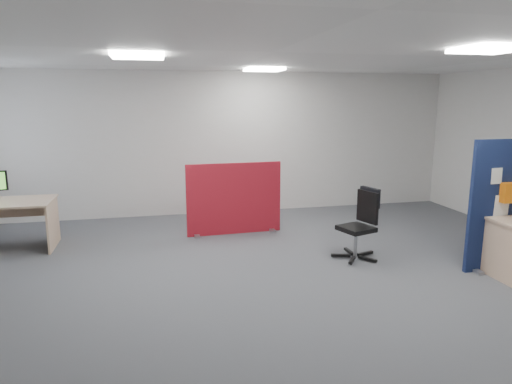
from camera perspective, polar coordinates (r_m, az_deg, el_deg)
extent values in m
plane|color=#515358|center=(5.77, 1.99, -10.65)|extent=(9.00, 9.00, 0.00)
cube|color=white|center=(5.38, 2.19, 17.10)|extent=(9.00, 7.00, 0.02)
cube|color=silver|center=(8.82, -3.75, 6.07)|extent=(9.00, 0.02, 2.70)
cube|color=silver|center=(2.31, 25.21, -10.40)|extent=(9.00, 0.02, 2.70)
cube|color=white|center=(5.39, 27.16, 15.57)|extent=(0.60, 0.60, 0.04)
cube|color=white|center=(5.70, -14.57, 16.13)|extent=(0.60, 0.60, 0.04)
cube|color=white|center=(7.91, 1.01, 15.05)|extent=(0.60, 0.60, 0.04)
cube|color=#97979C|center=(6.60, 25.58, -8.75)|extent=(0.08, 0.30, 0.04)
cube|color=white|center=(6.38, 27.87, 1.78)|extent=(0.15, 0.01, 0.20)
cube|color=white|center=(6.53, 28.34, -1.65)|extent=(0.21, 0.01, 0.30)
cube|color=orange|center=(6.51, 29.23, -0.07)|extent=(0.25, 0.10, 0.25)
cube|color=#D2A987|center=(6.26, 28.71, -6.91)|extent=(0.03, 0.76, 0.70)
cube|color=#A5152B|center=(7.45, -2.73, -0.84)|extent=(1.57, 0.12, 1.17)
cube|color=#97979C|center=(7.51, -7.47, -5.29)|extent=(0.08, 0.30, 0.04)
cube|color=#97979C|center=(7.72, 1.95, -4.74)|extent=(0.08, 0.30, 0.04)
cube|color=#D2A987|center=(7.46, -24.04, -3.71)|extent=(0.03, 0.76, 0.70)
cube|color=#D2A987|center=(7.97, -29.27, -1.77)|extent=(1.49, 0.02, 0.30)
cube|color=black|center=(6.69, 13.50, -7.48)|extent=(0.27, 0.13, 0.04)
cube|color=black|center=(6.73, 11.55, -7.28)|extent=(0.05, 0.27, 0.04)
cube|color=black|center=(6.54, 10.53, -7.80)|extent=(0.27, 0.12, 0.04)
cube|color=black|center=(6.38, 11.91, -8.35)|extent=(0.19, 0.24, 0.04)
cube|color=black|center=(6.48, 13.79, -8.13)|extent=(0.19, 0.24, 0.04)
cylinder|color=#97979C|center=(6.51, 12.33, -6.24)|extent=(0.05, 0.05, 0.38)
cube|color=black|center=(6.45, 12.40, -4.50)|extent=(0.52, 0.52, 0.06)
cube|color=black|center=(6.51, 13.77, -1.81)|extent=(0.16, 0.37, 0.45)
cube|color=black|center=(6.51, 14.06, -0.62)|extent=(0.16, 0.34, 0.27)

